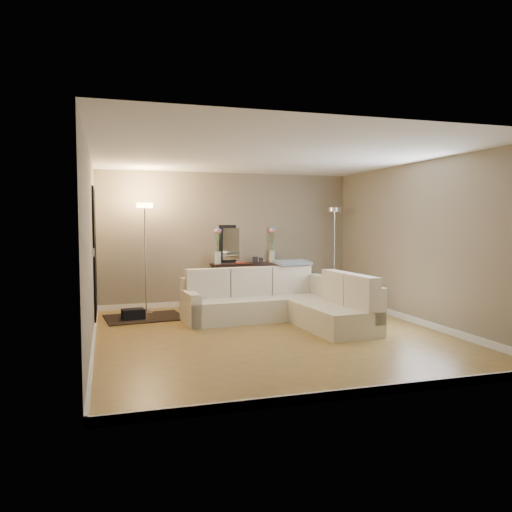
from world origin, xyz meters
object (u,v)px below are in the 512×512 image
object	(u,v)px
console_table	(241,281)
floor_lamp_unlit	(334,236)
sectional_sofa	(283,303)
floor_lamp_lit	(145,236)

from	to	relation	value
console_table	floor_lamp_unlit	size ratio (longest dim) A/B	0.72
console_table	sectional_sofa	bearing A→B (deg)	-82.93
floor_lamp_lit	console_table	bearing A→B (deg)	12.07
sectional_sofa	floor_lamp_lit	bearing A→B (deg)	146.35
sectional_sofa	floor_lamp_lit	distance (m)	2.74
sectional_sofa	floor_lamp_lit	world-z (taller)	floor_lamp_lit
sectional_sofa	console_table	world-z (taller)	sectional_sofa
floor_lamp_lit	floor_lamp_unlit	world-z (taller)	floor_lamp_lit
console_table	floor_lamp_lit	xyz separation A→B (m)	(-1.88, -0.40, 0.93)
console_table	floor_lamp_unlit	bearing A→B (deg)	-7.39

